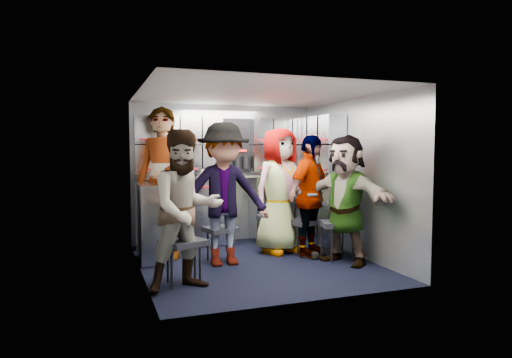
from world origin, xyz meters
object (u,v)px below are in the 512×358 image
object	(u,v)px
jump_seat_center	(274,219)
attendant_arc_d	(310,196)
jump_seat_mid_right	(304,223)
attendant_standing	(163,183)
jump_seat_near_right	(338,226)
jump_seat_near_left	(183,245)
jump_seat_mid_left	(220,231)
attendant_arc_b	(224,194)
attendant_arc_c	(279,191)
attendant_arc_a	(186,210)
attendant_arc_e	(345,199)

from	to	relation	value
jump_seat_center	attendant_arc_d	xyz separation A→B (m)	(0.29, -0.54, 0.38)
jump_seat_mid_right	attendant_standing	size ratio (longest dim) A/B	0.24
jump_seat_near_right	jump_seat_near_left	bearing A→B (deg)	-169.45
attendant_standing	attendant_arc_d	bearing A→B (deg)	15.95
jump_seat_mid_left	jump_seat_center	world-z (taller)	jump_seat_center
attendant_arc_b	attendant_arc_d	xyz separation A→B (m)	(1.19, 0.03, -0.07)
jump_seat_mid_right	attendant_arc_c	xyz separation A→B (m)	(-0.29, 0.18, 0.44)
jump_seat_near_left	attendant_arc_a	size ratio (longest dim) A/B	0.32
jump_seat_mid_left	jump_seat_mid_right	xyz separation A→B (m)	(1.19, 0.03, 0.03)
jump_seat_mid_left	attendant_arc_b	xyz separation A→B (m)	(0.00, -0.18, 0.49)
jump_seat_center	jump_seat_mid_right	size ratio (longest dim) A/B	1.02
attendant_arc_b	jump_seat_center	bearing A→B (deg)	32.90
attendant_arc_d	jump_seat_mid_left	bearing A→B (deg)	138.24
attendant_standing	jump_seat_center	bearing A→B (deg)	31.96
jump_seat_near_right	attendant_arc_b	distance (m)	1.53
attendant_arc_a	jump_seat_mid_right	bearing A→B (deg)	17.97
attendant_arc_b	attendant_standing	bearing A→B (deg)	137.56
attendant_arc_e	attendant_arc_a	bearing A→B (deg)	-103.62
jump_seat_near_left	attendant_arc_d	size ratio (longest dim) A/B	0.32
attendant_arc_b	jump_seat_near_right	bearing A→B (deg)	-9.18
jump_seat_near_right	attendant_arc_d	bearing A→B (deg)	133.10
jump_seat_mid_right	attendant_arc_c	bearing A→B (deg)	148.11
jump_seat_mid_right	attendant_arc_a	distance (m)	2.12
attendant_arc_c	attendant_arc_a	bearing A→B (deg)	-160.84
jump_seat_center	attendant_arc_b	world-z (taller)	attendant_arc_b
jump_seat_mid_right	jump_seat_near_right	size ratio (longest dim) A/B	0.94
jump_seat_near_left	attendant_standing	world-z (taller)	attendant_standing
attendant_arc_b	attendant_arc_e	world-z (taller)	attendant_arc_b
attendant_arc_b	jump_seat_mid_right	bearing A→B (deg)	10.61
attendant_standing	attendant_arc_c	size ratio (longest dim) A/B	1.15
attendant_arc_d	attendant_arc_e	world-z (taller)	attendant_arc_d
attendant_arc_b	attendant_arc_d	size ratio (longest dim) A/B	1.09
attendant_arc_b	jump_seat_near_left	bearing A→B (deg)	-134.06
attendant_arc_b	attendant_arc_e	size ratio (longest dim) A/B	1.09
jump_seat_near_left	jump_seat_mid_left	bearing A→B (deg)	52.48
attendant_arc_c	jump_seat_center	bearing A→B (deg)	70.86
attendant_arc_a	attendant_arc_b	world-z (taller)	attendant_arc_b
jump_seat_near_left	jump_seat_mid_right	world-z (taller)	jump_seat_near_left
jump_seat_center	attendant_arc_b	distance (m)	1.15
attendant_arc_a	attendant_arc_b	bearing A→B (deg)	40.96
attendant_standing	attendant_arc_c	world-z (taller)	attendant_standing
attendant_arc_b	attendant_arc_d	world-z (taller)	attendant_arc_b
jump_seat_mid_right	jump_seat_center	bearing A→B (deg)	128.71
jump_seat_near_right	attendant_arc_b	size ratio (longest dim) A/B	0.29
attendant_arc_a	attendant_arc_c	bearing A→B (deg)	26.78
jump_seat_mid_right	attendant_arc_c	size ratio (longest dim) A/B	0.28
jump_seat_near_left	jump_seat_mid_left	xyz separation A→B (m)	(0.62, 0.81, -0.03)
jump_seat_near_right	attendant_arc_a	bearing A→B (deg)	-164.73
attendant_arc_a	attendant_arc_e	xyz separation A→B (m)	(2.07, 0.39, -0.01)
jump_seat_near_right	attendant_arc_c	bearing A→B (deg)	130.70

